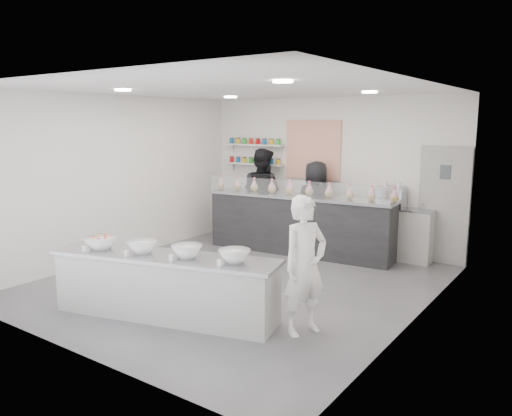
{
  "coord_description": "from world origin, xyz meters",
  "views": [
    {
      "loc": [
        4.58,
        -6.08,
        2.52
      ],
      "look_at": [
        0.03,
        0.4,
        1.15
      ],
      "focal_mm": 35.0,
      "sensor_mm": 36.0,
      "label": 1
    }
  ],
  "objects_px": {
    "back_bar": "(299,224)",
    "staff_left": "(262,195)",
    "woman_prep": "(305,266)",
    "espresso_machine": "(391,197)",
    "prep_counter": "(165,286)",
    "espresso_ledge": "(397,234)",
    "staff_right": "(315,205)"
  },
  "relations": [
    {
      "from": "back_bar",
      "to": "staff_left",
      "type": "relative_size",
      "value": 1.87
    },
    {
      "from": "woman_prep",
      "to": "espresso_machine",
      "type": "bearing_deg",
      "value": 27.0
    },
    {
      "from": "prep_counter",
      "to": "espresso_ledge",
      "type": "height_order",
      "value": "espresso_ledge"
    },
    {
      "from": "staff_right",
      "to": "espresso_ledge",
      "type": "bearing_deg",
      "value": 178.67
    },
    {
      "from": "espresso_ledge",
      "to": "staff_left",
      "type": "xyz_separation_m",
      "value": [
        -2.9,
        -0.18,
        0.5
      ]
    },
    {
      "from": "espresso_ledge",
      "to": "back_bar",
      "type": "bearing_deg",
      "value": -157.93
    },
    {
      "from": "back_bar",
      "to": "espresso_ledge",
      "type": "distance_m",
      "value": 1.82
    },
    {
      "from": "prep_counter",
      "to": "espresso_ledge",
      "type": "relative_size",
      "value": 2.35
    },
    {
      "from": "prep_counter",
      "to": "back_bar",
      "type": "distance_m",
      "value": 3.78
    },
    {
      "from": "espresso_machine",
      "to": "staff_right",
      "type": "distance_m",
      "value": 1.51
    },
    {
      "from": "espresso_machine",
      "to": "woman_prep",
      "type": "height_order",
      "value": "woman_prep"
    },
    {
      "from": "woman_prep",
      "to": "back_bar",
      "type": "bearing_deg",
      "value": 52.72
    },
    {
      "from": "back_bar",
      "to": "woman_prep",
      "type": "distance_m",
      "value": 3.72
    },
    {
      "from": "prep_counter",
      "to": "espresso_ledge",
      "type": "bearing_deg",
      "value": 56.41
    },
    {
      "from": "espresso_ledge",
      "to": "staff_right",
      "type": "height_order",
      "value": "staff_right"
    },
    {
      "from": "prep_counter",
      "to": "espresso_machine",
      "type": "bearing_deg",
      "value": 58.01
    },
    {
      "from": "espresso_machine",
      "to": "staff_left",
      "type": "relative_size",
      "value": 0.25
    },
    {
      "from": "back_bar",
      "to": "staff_left",
      "type": "height_order",
      "value": "staff_left"
    },
    {
      "from": "espresso_machine",
      "to": "staff_left",
      "type": "xyz_separation_m",
      "value": [
        -2.76,
        -0.18,
        -0.17
      ]
    },
    {
      "from": "espresso_machine",
      "to": "prep_counter",
      "type": "bearing_deg",
      "value": -106.95
    },
    {
      "from": "prep_counter",
      "to": "back_bar",
      "type": "xyz_separation_m",
      "value": [
        -0.19,
        3.78,
        0.15
      ]
    },
    {
      "from": "staff_left",
      "to": "woman_prep",
      "type": "bearing_deg",
      "value": 135.22
    },
    {
      "from": "espresso_ledge",
      "to": "staff_left",
      "type": "distance_m",
      "value": 2.95
    },
    {
      "from": "back_bar",
      "to": "woman_prep",
      "type": "height_order",
      "value": "woman_prep"
    },
    {
      "from": "back_bar",
      "to": "staff_left",
      "type": "bearing_deg",
      "value": 152.25
    },
    {
      "from": "back_bar",
      "to": "espresso_machine",
      "type": "bearing_deg",
      "value": 18.71
    },
    {
      "from": "espresso_ledge",
      "to": "espresso_machine",
      "type": "distance_m",
      "value": 0.68
    },
    {
      "from": "woman_prep",
      "to": "staff_right",
      "type": "xyz_separation_m",
      "value": [
        -1.84,
        3.68,
        0.04
      ]
    },
    {
      "from": "back_bar",
      "to": "staff_right",
      "type": "height_order",
      "value": "staff_right"
    },
    {
      "from": "prep_counter",
      "to": "espresso_ledge",
      "type": "xyz_separation_m",
      "value": [
        1.5,
        4.46,
        0.07
      ]
    },
    {
      "from": "prep_counter",
      "to": "espresso_machine",
      "type": "distance_m",
      "value": 4.72
    },
    {
      "from": "espresso_machine",
      "to": "staff_right",
      "type": "bearing_deg",
      "value": -173.04
    }
  ]
}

